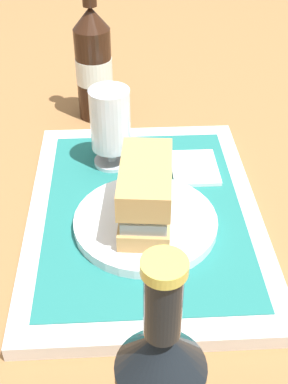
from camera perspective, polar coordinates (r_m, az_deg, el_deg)
name	(u,v)px	position (r m, az deg, el deg)	size (l,w,h in m)	color
ground_plane	(144,220)	(0.71, 0.00, -3.17)	(3.00, 3.00, 0.00)	olive
tray	(144,214)	(0.71, 0.00, -2.56)	(0.44, 0.32, 0.02)	silver
placemat	(144,209)	(0.70, 0.00, -1.90)	(0.38, 0.27, 0.00)	#1E6B66
plate	(147,222)	(0.67, 0.30, -3.47)	(0.19, 0.19, 0.01)	white
sandwich	(147,191)	(0.64, 0.33, 0.12)	(0.14, 0.08, 0.08)	tan
beer_glass	(110,123)	(0.75, -3.84, 7.78)	(0.06, 0.06, 0.12)	silver
napkin_folded	(194,168)	(0.78, 5.76, 2.78)	(0.09, 0.07, 0.01)	white
beer_bottle	(94,63)	(0.92, -5.75, 14.40)	(0.07, 0.07, 0.27)	black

